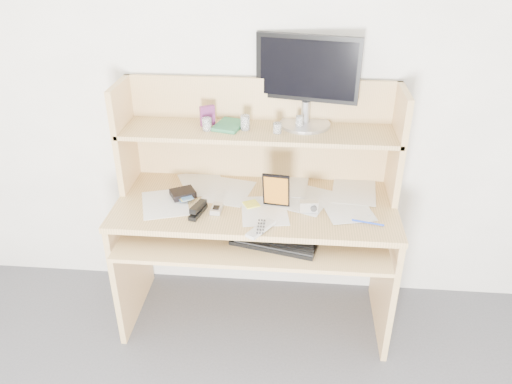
# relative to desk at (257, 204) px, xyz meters

# --- Properties ---
(back_wall) EXTENTS (3.60, 0.04, 2.50)m
(back_wall) POSITION_rel_desk_xyz_m (0.00, 0.24, 0.56)
(back_wall) COLOR white
(back_wall) RESTS_ON floor
(desk) EXTENTS (1.40, 0.70, 1.30)m
(desk) POSITION_rel_desk_xyz_m (0.00, 0.00, 0.00)
(desk) COLOR tan
(desk) RESTS_ON floor
(paper_clutter) EXTENTS (1.32, 0.54, 0.01)m
(paper_clutter) POSITION_rel_desk_xyz_m (0.00, -0.08, 0.06)
(paper_clutter) COLOR silver
(paper_clutter) RESTS_ON desk
(keyboard) EXTENTS (0.43, 0.24, 0.03)m
(keyboard) POSITION_rel_desk_xyz_m (0.11, -0.30, -0.03)
(keyboard) COLOR black
(keyboard) RESTS_ON desk
(tv_remote) EXTENTS (0.13, 0.17, 0.02)m
(tv_remote) POSITION_rel_desk_xyz_m (0.05, -0.34, 0.07)
(tv_remote) COLOR #B0AFAB
(tv_remote) RESTS_ON paper_clutter
(flip_phone) EXTENTS (0.06, 0.10, 0.02)m
(flip_phone) POSITION_rel_desk_xyz_m (-0.18, -0.18, 0.07)
(flip_phone) COLOR #BBBBBE
(flip_phone) RESTS_ON paper_clutter
(stapler) EXTENTS (0.07, 0.15, 0.04)m
(stapler) POSITION_rel_desk_xyz_m (-0.27, -0.22, 0.08)
(stapler) COLOR black
(stapler) RESTS_ON paper_clutter
(wallet) EXTENTS (0.15, 0.14, 0.03)m
(wallet) POSITION_rel_desk_xyz_m (-0.37, -0.06, 0.08)
(wallet) COLOR black
(wallet) RESTS_ON paper_clutter
(sticky_note_pad) EXTENTS (0.09, 0.09, 0.01)m
(sticky_note_pad) POSITION_rel_desk_xyz_m (-0.02, -0.11, 0.06)
(sticky_note_pad) COLOR yellow
(sticky_note_pad) RESTS_ON desk
(digital_camera) EXTENTS (0.09, 0.04, 0.05)m
(digital_camera) POSITION_rel_desk_xyz_m (0.26, -0.15, 0.09)
(digital_camera) COLOR #BCBDBF
(digital_camera) RESTS_ON paper_clutter
(game_case) EXTENTS (0.13, 0.03, 0.18)m
(game_case) POSITION_rel_desk_xyz_m (0.10, -0.12, 0.15)
(game_case) COLOR black
(game_case) RESTS_ON paper_clutter
(blue_pen) EXTENTS (0.15, 0.04, 0.01)m
(blue_pen) POSITION_rel_desk_xyz_m (0.54, -0.24, 0.07)
(blue_pen) COLOR #1736B2
(blue_pen) RESTS_ON paper_clutter
(card_box) EXTENTS (0.07, 0.06, 0.10)m
(card_box) POSITION_rel_desk_xyz_m (-0.26, 0.10, 0.44)
(card_box) COLOR #A81E16
(card_box) RESTS_ON desk
(shelf_book) EXTENTS (0.16, 0.20, 0.02)m
(shelf_book) POSITION_rel_desk_xyz_m (-0.15, 0.09, 0.40)
(shelf_book) COLOR #2E7446
(shelf_book) RESTS_ON desk
(chip_stack_a) EXTENTS (0.06, 0.06, 0.06)m
(chip_stack_a) POSITION_rel_desk_xyz_m (-0.25, 0.04, 0.42)
(chip_stack_a) COLOR black
(chip_stack_a) RESTS_ON desk
(chip_stack_b) EXTENTS (0.06, 0.06, 0.07)m
(chip_stack_b) POSITION_rel_desk_xyz_m (-0.06, 0.06, 0.42)
(chip_stack_b) COLOR white
(chip_stack_b) RESTS_ON desk
(chip_stack_c) EXTENTS (0.04, 0.04, 0.05)m
(chip_stack_c) POSITION_rel_desk_xyz_m (0.10, 0.03, 0.41)
(chip_stack_c) COLOR black
(chip_stack_c) RESTS_ON desk
(chip_stack_d) EXTENTS (0.04, 0.04, 0.07)m
(chip_stack_d) POSITION_rel_desk_xyz_m (0.20, 0.10, 0.42)
(chip_stack_d) COLOR white
(chip_stack_d) RESTS_ON desk
(monitor) EXTENTS (0.51, 0.26, 0.44)m
(monitor) POSITION_rel_desk_xyz_m (0.23, 0.17, 0.62)
(monitor) COLOR #B5B5BB
(monitor) RESTS_ON desk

